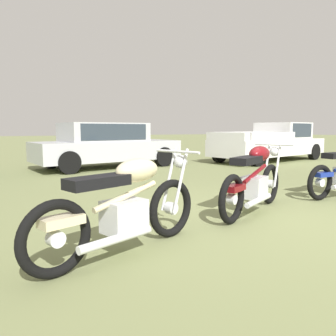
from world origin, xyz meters
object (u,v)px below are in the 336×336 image
(motorcycle_cream, at_px, (125,206))
(pickup_truck_white, at_px, (273,141))
(motorcycle_maroon, at_px, (255,180))
(car_silver, at_px, (106,143))

(motorcycle_cream, relative_size, pickup_truck_white, 0.37)
(motorcycle_maroon, height_order, car_silver, car_silver)
(motorcycle_cream, height_order, car_silver, car_silver)
(motorcycle_maroon, bearing_deg, motorcycle_cream, 169.86)
(motorcycle_maroon, bearing_deg, car_silver, 66.53)
(car_silver, relative_size, pickup_truck_white, 0.88)
(motorcycle_maroon, xyz_separation_m, pickup_truck_white, (6.42, 5.55, 0.26))
(pickup_truck_white, bearing_deg, car_silver, 161.83)
(motorcycle_cream, relative_size, car_silver, 0.42)
(motorcycle_cream, xyz_separation_m, car_silver, (2.24, 7.12, 0.32))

